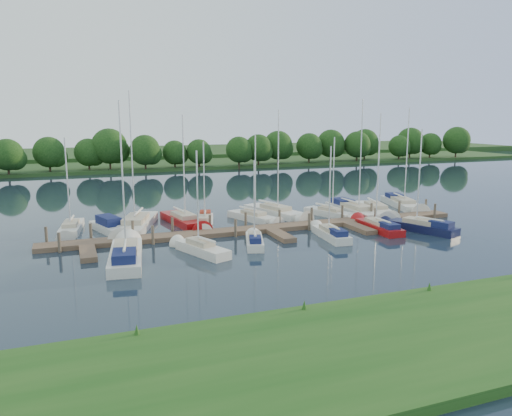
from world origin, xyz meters
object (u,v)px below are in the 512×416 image
object	(u,v)px
motorboat	(110,228)
sailboat_s_2	(254,242)
sailboat_n_5	(254,218)
dock	(271,230)
sailboat_n_0	(71,229)

from	to	relation	value
motorboat	sailboat_s_2	world-z (taller)	sailboat_s_2
sailboat_n_5	sailboat_s_2	size ratio (longest dim) A/B	1.23
motorboat	dock	bearing A→B (deg)	140.58
sailboat_n_5	dock	bearing A→B (deg)	65.93
motorboat	sailboat_s_2	xyz separation A→B (m)	(10.70, -9.30, -0.04)
dock	motorboat	distance (m)	14.79
sailboat_n_0	sailboat_n_5	world-z (taller)	sailboat_n_0
motorboat	sailboat_s_2	distance (m)	14.17
sailboat_s_2	sailboat_n_5	bearing A→B (deg)	87.88
sailboat_n_0	sailboat_s_2	size ratio (longest dim) A/B	1.23
sailboat_n_5	sailboat_s_2	world-z (taller)	sailboat_n_5
dock	sailboat_n_0	world-z (taller)	sailboat_n_0
sailboat_n_5	sailboat_n_0	bearing A→B (deg)	-24.84
motorboat	sailboat_n_5	world-z (taller)	sailboat_n_5
sailboat_n_0	sailboat_n_5	bearing A→B (deg)	-176.22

